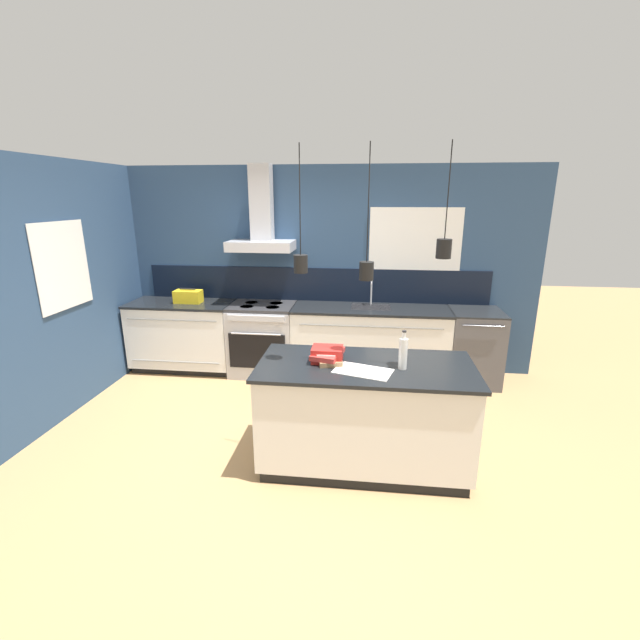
{
  "coord_description": "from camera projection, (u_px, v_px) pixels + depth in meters",
  "views": [
    {
      "loc": [
        0.7,
        -3.42,
        2.23
      ],
      "look_at": [
        0.23,
        0.61,
        1.05
      ],
      "focal_mm": 24.0,
      "sensor_mm": 36.0,
      "label": 1
    }
  ],
  "objects": [
    {
      "name": "wall_back",
      "position": [
        313.0,
        267.0,
        5.49
      ],
      "size": [
        5.6,
        2.32,
        2.6
      ],
      "color": "navy",
      "rests_on": "ground_plane"
    },
    {
      "name": "yellow_toolbox",
      "position": [
        188.0,
        296.0,
        5.48
      ],
      "size": [
        0.34,
        0.18,
        0.19
      ],
      "color": "gold",
      "rests_on": "counter_run_left"
    },
    {
      "name": "kitchen_island",
      "position": [
        364.0,
        414.0,
        3.6
      ],
      "size": [
        1.76,
        0.84,
        0.91
      ],
      "color": "black",
      "rests_on": "ground_plane"
    },
    {
      "name": "book_stack",
      "position": [
        328.0,
        356.0,
        3.55
      ],
      "size": [
        0.28,
        0.36,
        0.08
      ],
      "color": "olive",
      "rests_on": "kitchen_island"
    },
    {
      "name": "red_supply_box",
      "position": [
        327.0,
        354.0,
        3.53
      ],
      "size": [
        0.25,
        0.2,
        0.12
      ],
      "color": "red",
      "rests_on": "kitchen_island"
    },
    {
      "name": "bottle_on_island",
      "position": [
        403.0,
        353.0,
        3.36
      ],
      "size": [
        0.07,
        0.07,
        0.32
      ],
      "color": "silver",
      "rests_on": "kitchen_island"
    },
    {
      "name": "counter_run_sink",
      "position": [
        370.0,
        342.0,
        5.37
      ],
      "size": [
        1.93,
        0.64,
        1.23
      ],
      "color": "black",
      "rests_on": "ground_plane"
    },
    {
      "name": "counter_run_left",
      "position": [
        184.0,
        335.0,
        5.64
      ],
      "size": [
        1.34,
        0.64,
        0.91
      ],
      "color": "black",
      "rests_on": "ground_plane"
    },
    {
      "name": "wall_left",
      "position": [
        72.0,
        287.0,
        4.53
      ],
      "size": [
        0.08,
        3.8,
        2.6
      ],
      "color": "navy",
      "rests_on": "ground_plane"
    },
    {
      "name": "oven_range",
      "position": [
        263.0,
        339.0,
        5.52
      ],
      "size": [
        0.82,
        0.66,
        0.91
      ],
      "color": "#B5B5BA",
      "rests_on": "ground_plane"
    },
    {
      "name": "paper_pile",
      "position": [
        363.0,
        371.0,
        3.34
      ],
      "size": [
        0.49,
        0.37,
        0.01
      ],
      "color": "silver",
      "rests_on": "kitchen_island"
    },
    {
      "name": "ground_plane",
      "position": [
        288.0,
        446.0,
        3.96
      ],
      "size": [
        16.0,
        16.0,
        0.0
      ],
      "primitive_type": "plane",
      "color": "#A87F51",
      "rests_on": "ground"
    },
    {
      "name": "dishwasher",
      "position": [
        473.0,
        347.0,
        5.23
      ],
      "size": [
        0.61,
        0.65,
        0.91
      ],
      "color": "#4C4C51",
      "rests_on": "ground_plane"
    }
  ]
}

